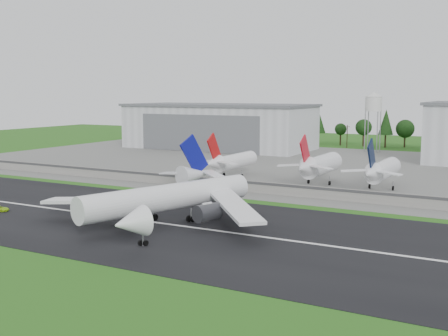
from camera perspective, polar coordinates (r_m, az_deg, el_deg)
The scene contains 13 objects.
ground at distance 114.36m, azimuth -5.84°, elevation -7.13°, with size 600.00×600.00×0.00m, color #215814.
runway at distance 122.45m, azimuth -3.17°, elevation -6.08°, with size 320.00×60.00×0.10m, color black.
runway_centerline at distance 122.44m, azimuth -3.17°, elevation -6.05°, with size 220.00×1.00×0.02m, color white.
apron at distance 222.03m, azimuth 11.97°, elevation -0.01°, with size 320.00×150.00×0.10m, color slate.
blast_fence at distance 161.24m, azimuth 5.29°, elevation -2.11°, with size 240.00×0.61×3.50m.
hangar_west at distance 293.58m, azimuth -0.50°, elevation 4.28°, with size 97.00×44.00×23.20m.
water_tower at distance 284.20m, azimuth 14.95°, elevation 6.51°, with size 8.40×8.40×29.40m.
utility_poles at distance 299.08m, azimuth 16.41°, elevation 1.79°, with size 230.00×3.00×12.00m, color black, non-canonical shape.
treeline at distance 313.69m, azimuth 17.00°, elevation 2.03°, with size 320.00×16.00×22.00m, color black, non-canonical shape.
main_airliner at distance 124.42m, azimuth -5.75°, elevation -3.60°, with size 54.23×57.67×18.17m.
parked_jet_red_a at distance 191.04m, azimuth 0.69°, elevation 0.69°, with size 7.36×31.29×16.35m.
parked_jet_red_b at distance 178.74m, azimuth 9.51°, elevation 0.28°, with size 7.36×31.29×16.94m.
parked_jet_navy at distance 173.37m, azimuth 15.63°, elevation -0.23°, with size 7.36×31.29×16.61m.
Camera 1 is at (62.91, -90.93, 29.19)m, focal length 45.00 mm.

